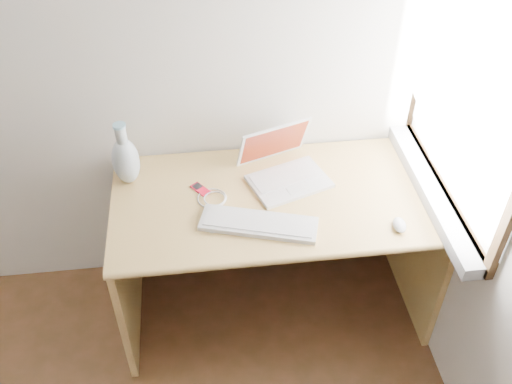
{
  "coord_description": "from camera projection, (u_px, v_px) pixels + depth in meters",
  "views": [
    {
      "loc": [
        0.72,
        -0.45,
        2.4
      ],
      "look_at": [
        0.94,
        1.35,
        0.82
      ],
      "focal_mm": 40.0,
      "sensor_mm": 36.0,
      "label": 1
    }
  ],
  "objects": [
    {
      "name": "ipod",
      "position": [
        201.0,
        189.0,
        2.5
      ],
      "size": [
        0.09,
        0.1,
        0.01
      ],
      "rotation": [
        0.0,
        0.0,
        0.64
      ],
      "color": "#B80C24",
      "rests_on": "desk"
    },
    {
      "name": "vase",
      "position": [
        126.0,
        159.0,
        2.47
      ],
      "size": [
        0.12,
        0.12,
        0.31
      ],
      "color": "silver",
      "rests_on": "desk"
    },
    {
      "name": "back_wall",
      "position": [
        15.0,
        56.0,
        2.3
      ],
      "size": [
        3.5,
        0.04,
        2.6
      ],
      "primitive_type": "cube",
      "color": "white",
      "rests_on": "floor"
    },
    {
      "name": "window",
      "position": [
        464.0,
        92.0,
        2.14
      ],
      "size": [
        0.11,
        0.99,
        1.1
      ],
      "color": "white",
      "rests_on": "right_wall"
    },
    {
      "name": "external_keyboard",
      "position": [
        259.0,
        224.0,
        2.33
      ],
      "size": [
        0.5,
        0.28,
        0.02
      ],
      "rotation": [
        0.0,
        0.0,
        -0.3
      ],
      "color": "silver",
      "rests_on": "desk"
    },
    {
      "name": "mouse",
      "position": [
        400.0,
        225.0,
        2.32
      ],
      "size": [
        0.06,
        0.1,
        0.03
      ],
      "primitive_type": "ellipsoid",
      "rotation": [
        0.0,
        0.0,
        -0.12
      ],
      "color": "white",
      "rests_on": "desk"
    },
    {
      "name": "cable_coil",
      "position": [
        212.0,
        198.0,
        2.46
      ],
      "size": [
        0.16,
        0.16,
        0.01
      ],
      "primitive_type": "torus",
      "rotation": [
        0.0,
        0.0,
        -0.31
      ],
      "color": "silver",
      "rests_on": "desk"
    },
    {
      "name": "laptop",
      "position": [
        288.0,
        167.0,
        2.54
      ],
      "size": [
        0.4,
        0.38,
        0.23
      ],
      "rotation": [
        0.0,
        0.0,
        0.33
      ],
      "color": "white",
      "rests_on": "desk"
    },
    {
      "name": "desk",
      "position": [
        273.0,
        219.0,
        2.69
      ],
      "size": [
        1.43,
        0.72,
        0.76
      ],
      "color": "tan",
      "rests_on": "floor"
    },
    {
      "name": "remote",
      "position": [
        214.0,
        225.0,
        2.34
      ],
      "size": [
        0.04,
        0.09,
        0.01
      ],
      "primitive_type": "cube",
      "rotation": [
        0.0,
        0.0,
        -0.04
      ],
      "color": "silver",
      "rests_on": "desk"
    }
  ]
}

